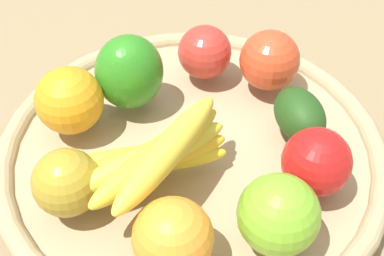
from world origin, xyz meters
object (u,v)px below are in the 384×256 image
object	(u,v)px
orange_1	(173,237)
bell_pepper	(129,72)
banana_bunch	(154,156)
avocado	(300,115)
orange_0	(69,100)
apple_4	(205,52)
apple_3	(316,162)
apple_0	(67,183)
apple_2	(270,60)
apple_1	(278,215)

from	to	relation	value
orange_1	bell_pepper	size ratio (longest dim) A/B	0.79
banana_bunch	avocado	size ratio (longest dim) A/B	2.25
orange_0	orange_1	distance (m)	0.21
bell_pepper	apple_4	bearing A→B (deg)	-171.70
apple_3	avocado	size ratio (longest dim) A/B	0.92
apple_4	avocado	world-z (taller)	apple_4
apple_0	apple_2	size ratio (longest dim) A/B	0.91
banana_bunch	orange_0	world-z (taller)	banana_bunch
banana_bunch	orange_0	size ratio (longest dim) A/B	2.26
apple_3	apple_1	bearing A→B (deg)	-100.40
apple_4	avocado	bearing A→B (deg)	-21.02
apple_2	bell_pepper	world-z (taller)	bell_pepper
orange_1	apple_1	size ratio (longest dim) A/B	0.95
orange_1	avocado	xyz separation A→B (m)	(0.05, 0.20, -0.01)
apple_4	apple_1	world-z (taller)	apple_1
apple_3	apple_1	xyz separation A→B (m)	(-0.01, -0.08, 0.00)
orange_0	bell_pepper	world-z (taller)	bell_pepper
apple_3	apple_1	world-z (taller)	apple_1
apple_0	banana_bunch	bearing A→B (deg)	42.34
apple_4	apple_3	world-z (taller)	apple_3
banana_bunch	orange_0	bearing A→B (deg)	163.28
avocado	apple_1	bearing A→B (deg)	-81.68
apple_3	apple_2	bearing A→B (deg)	124.76
orange_0	apple_1	distance (m)	0.26
orange_0	banana_bunch	bearing A→B (deg)	-16.72
orange_0	avocado	xyz separation A→B (m)	(0.23, 0.10, -0.01)
orange_1	bell_pepper	world-z (taller)	bell_pepper
banana_bunch	apple_2	world-z (taller)	banana_bunch
apple_2	apple_0	bearing A→B (deg)	-114.17
bell_pepper	avocado	xyz separation A→B (m)	(0.19, 0.03, -0.02)
orange_1	avocado	bearing A→B (deg)	75.27
orange_0	apple_4	bearing A→B (deg)	56.75
apple_4	apple_3	xyz separation A→B (m)	(0.17, -0.12, 0.00)
banana_bunch	apple_1	world-z (taller)	banana_bunch
apple_1	apple_0	bearing A→B (deg)	-167.04
bell_pepper	apple_2	bearing A→B (deg)	167.91
apple_2	apple_4	xyz separation A→B (m)	(-0.08, -0.01, -0.00)
apple_3	avocado	world-z (taller)	apple_3
orange_1	apple_3	world-z (taller)	orange_1
apple_0	apple_2	xyz separation A→B (m)	(0.11, 0.26, 0.00)
orange_1	apple_3	xyz separation A→B (m)	(0.09, 0.14, -0.00)
apple_2	apple_3	xyz separation A→B (m)	(0.09, -0.13, -0.00)
orange_0	bell_pepper	size ratio (longest dim) A/B	0.83
banana_bunch	bell_pepper	bearing A→B (deg)	130.05
banana_bunch	apple_1	bearing A→B (deg)	-5.81
apple_3	apple_1	distance (m)	0.08
apple_0	apple_4	bearing A→B (deg)	81.49
apple_0	apple_3	distance (m)	0.24
apple_4	bell_pepper	xyz separation A→B (m)	(-0.06, -0.09, 0.01)
orange_1	apple_4	size ratio (longest dim) A/B	1.08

